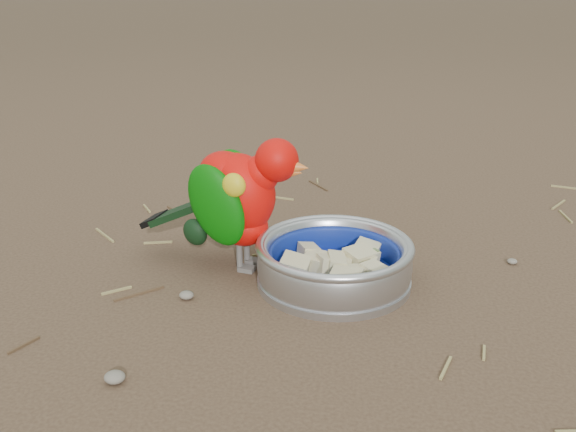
# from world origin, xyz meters

# --- Properties ---
(ground) EXTENTS (60.00, 60.00, 0.00)m
(ground) POSITION_xyz_m (0.00, 0.00, 0.00)
(ground) COLOR #4B3728
(food_bowl) EXTENTS (0.21, 0.21, 0.02)m
(food_bowl) POSITION_xyz_m (-0.04, -0.03, 0.01)
(food_bowl) COLOR #B2B2BA
(food_bowl) RESTS_ON ground
(bowl_wall) EXTENTS (0.21, 0.21, 0.04)m
(bowl_wall) POSITION_xyz_m (-0.04, -0.03, 0.04)
(bowl_wall) COLOR #B2B2BA
(bowl_wall) RESTS_ON food_bowl
(fruit_wedges) EXTENTS (0.12, 0.12, 0.03)m
(fruit_wedges) POSITION_xyz_m (-0.04, -0.03, 0.03)
(fruit_wedges) COLOR #C7BC8E
(fruit_wedges) RESTS_ON food_bowl
(lory_parrot) EXTENTS (0.24, 0.15, 0.19)m
(lory_parrot) POSITION_xyz_m (-0.17, 0.01, 0.09)
(lory_parrot) COLOR red
(lory_parrot) RESTS_ON ground
(ground_debris) EXTENTS (0.90, 0.80, 0.01)m
(ground_debris) POSITION_xyz_m (0.02, 0.06, 0.00)
(ground_debris) COLOR olive
(ground_debris) RESTS_ON ground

